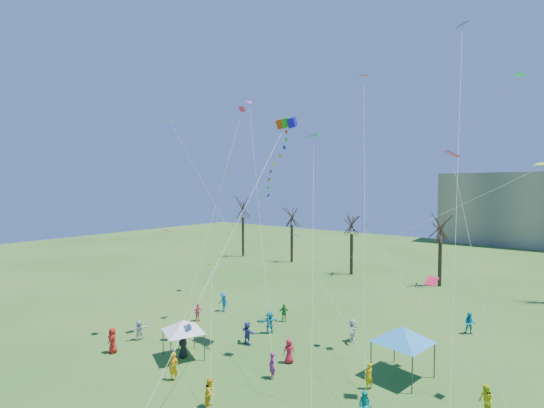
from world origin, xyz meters
The scene contains 6 objects.
bare_tree_row centered at (-0.36, 35.82, 6.76)m, with size 68.11×7.13×10.59m.
big_box_kite centered at (-2.68, 8.95, 12.70)m, with size 2.31×8.00×20.18m.
canopy_tent_white centered at (-7.02, 4.02, 2.26)m, with size 3.26×3.26×2.67m.
canopy_tent_blue centered at (6.09, 10.75, 2.72)m, with size 4.21×4.21×3.21m.
festival_crowd centered at (-1.20, 7.96, 0.86)m, with size 25.74×20.96×1.84m.
small_kites_aloft centered at (-0.34, 11.16, 13.11)m, with size 27.87×16.93×32.29m.
Camera 1 is at (13.89, -12.85, 12.00)m, focal length 25.00 mm.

